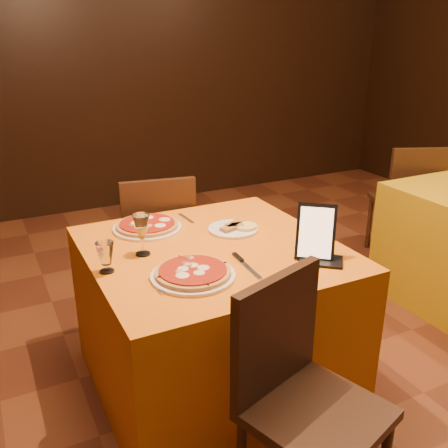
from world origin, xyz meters
name	(u,v)px	position (x,y,z in m)	size (l,w,h in m)	color
floor	(365,418)	(0.00, 0.00, -0.01)	(6.00, 7.00, 0.01)	#5E2D19
wall_back	(127,62)	(0.00, 3.50, 1.40)	(6.00, 0.01, 2.80)	black
main_table	(213,318)	(-0.52, 0.54, 0.38)	(1.10, 1.10, 0.75)	orange
chair_main_near	(317,414)	(-0.52, -0.28, 0.46)	(0.45, 0.45, 0.91)	black
chair_main_far	(156,243)	(-0.52, 1.36, 0.46)	(0.42, 0.42, 0.91)	black
chair_side_far	(404,201)	(1.45, 1.27, 0.46)	(0.43, 0.43, 0.91)	black
pizza_near	(193,274)	(-0.71, 0.31, 0.77)	(0.34, 0.34, 0.03)	white
pizza_far	(147,226)	(-0.71, 0.89, 0.77)	(0.34, 0.34, 0.03)	white
cutlet_dish	(233,228)	(-0.34, 0.68, 0.76)	(0.24, 0.24, 0.03)	white
wine_glass	(142,235)	(-0.82, 0.61, 0.84)	(0.07, 0.07, 0.19)	#E7E984
water_glass	(106,257)	(-1.01, 0.51, 0.81)	(0.06, 0.06, 0.13)	white
tablet	(316,232)	(-0.17, 0.24, 0.87)	(0.17, 0.01, 0.24)	black
knife	(247,266)	(-0.48, 0.29, 0.75)	(0.25, 0.02, 0.01)	#A5A5AB
fork_near	(156,286)	(-0.87, 0.30, 0.75)	(0.14, 0.02, 0.01)	#A5A5AC
fork_far	(186,218)	(-0.48, 0.94, 0.75)	(0.16, 0.02, 0.01)	#B9B9C0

